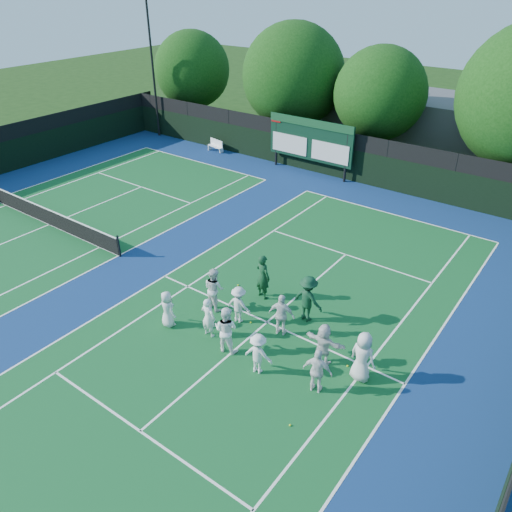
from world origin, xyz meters
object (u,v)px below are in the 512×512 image
Objects in this scene: tennis_net at (48,216)px; bench at (216,145)px; scoreboard at (310,140)px; coach_left at (263,277)px.

tennis_net is 14.38m from bench.
scoreboard is 14.59m from coach_left.
tennis_net is (-6.99, -14.59, -1.70)m from scoreboard.
tennis_net is 7.96× the size of bench.
bench is at bearing -30.82° from coach_left.
coach_left is at bearing -66.15° from scoreboard.
coach_left is at bearing 5.72° from tennis_net.
coach_left reaches higher than bench.
bench is at bearing -178.35° from scoreboard.
tennis_net is at bearing -115.60° from scoreboard.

